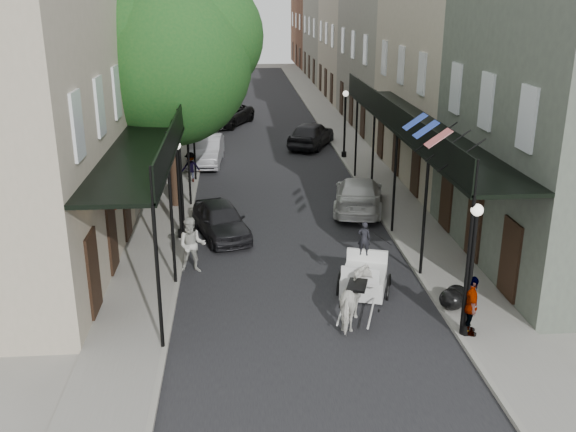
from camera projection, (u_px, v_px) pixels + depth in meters
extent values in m
plane|color=gray|center=(306.00, 309.00, 19.01)|extent=(140.00, 140.00, 0.00)
cube|color=black|center=(270.00, 152.00, 37.83)|extent=(8.00, 90.00, 0.01)
cube|color=gray|center=(184.00, 153.00, 37.43)|extent=(2.20, 90.00, 0.12)
cube|color=gray|center=(353.00, 149.00, 38.20)|extent=(2.20, 90.00, 0.12)
cube|color=#AFA28C|center=(139.00, 48.00, 44.85)|extent=(5.00, 80.00, 10.50)
cube|color=gray|center=(380.00, 46.00, 46.18)|extent=(5.00, 80.00, 10.50)
cube|color=black|center=(154.00, 131.00, 23.90)|extent=(2.20, 18.00, 0.12)
cube|color=black|center=(182.00, 117.00, 23.81)|extent=(0.06, 18.00, 1.00)
cylinder|color=black|center=(158.00, 277.00, 16.12)|extent=(0.10, 0.10, 4.00)
cylinder|color=black|center=(182.00, 186.00, 23.65)|extent=(0.10, 0.10, 4.00)
cylinder|color=black|center=(194.00, 140.00, 31.18)|extent=(0.10, 0.10, 4.00)
cube|color=black|center=(417.00, 127.00, 24.67)|extent=(2.20, 18.00, 0.12)
cube|color=black|center=(390.00, 114.00, 24.42)|extent=(0.06, 18.00, 1.00)
cylinder|color=black|center=(468.00, 266.00, 16.74)|extent=(0.10, 0.10, 4.00)
cylinder|color=black|center=(395.00, 182.00, 24.27)|extent=(0.10, 0.10, 4.00)
cylinder|color=black|center=(356.00, 137.00, 31.80)|extent=(0.10, 0.10, 4.00)
cylinder|color=#382619|center=(173.00, 142.00, 27.10)|extent=(0.44, 0.44, 5.60)
sphere|color=#184B1A|center=(169.00, 63.00, 26.03)|extent=(6.80, 6.80, 6.80)
sphere|color=#184B1A|center=(202.00, 36.00, 26.37)|extent=(5.10, 5.10, 5.10)
cylinder|color=#382619|center=(193.00, 98.00, 40.37)|extent=(0.44, 0.44, 5.04)
sphere|color=#184B1A|center=(191.00, 50.00, 39.41)|extent=(6.00, 6.00, 6.00)
sphere|color=#184B1A|center=(210.00, 34.00, 39.77)|extent=(4.50, 4.50, 4.50)
cylinder|color=black|center=(465.00, 329.00, 17.35)|extent=(0.28, 0.28, 0.30)
cylinder|color=black|center=(470.00, 277.00, 16.84)|extent=(0.12, 0.12, 3.40)
sphere|color=white|center=(477.00, 210.00, 16.24)|extent=(0.32, 0.32, 0.32)
cylinder|color=black|center=(182.00, 233.00, 24.25)|extent=(0.28, 0.28, 0.30)
cylinder|color=black|center=(179.00, 194.00, 23.74)|extent=(0.12, 0.12, 3.40)
sphere|color=white|center=(176.00, 145.00, 23.13)|extent=(0.32, 0.32, 0.32)
cylinder|color=black|center=(344.00, 154.00, 36.18)|extent=(0.28, 0.28, 0.30)
cylinder|color=black|center=(345.00, 127.00, 35.67)|extent=(0.12, 0.12, 3.40)
sphere|color=white|center=(346.00, 94.00, 35.06)|extent=(0.32, 0.32, 0.32)
imported|color=silver|center=(356.00, 300.00, 17.91)|extent=(1.33, 1.98, 1.53)
torus|color=black|center=(343.00, 266.00, 20.62)|extent=(0.44, 1.17, 1.20)
torus|color=black|center=(390.00, 270.00, 20.30)|extent=(0.44, 1.17, 1.20)
torus|color=black|center=(342.00, 291.00, 19.47)|extent=(0.25, 0.61, 0.62)
torus|color=black|center=(381.00, 295.00, 19.23)|extent=(0.25, 0.61, 0.62)
cube|color=silver|center=(366.00, 258.00, 20.16)|extent=(1.74, 1.99, 0.65)
cube|color=silver|center=(363.00, 256.00, 19.11)|extent=(1.22, 0.82, 0.11)
cube|color=silver|center=(363.00, 251.00, 18.80)|extent=(1.09, 0.42, 0.46)
imported|color=black|center=(364.00, 238.00, 18.91)|extent=(0.44, 0.35, 1.05)
imported|color=#ADAEA4|center=(192.00, 245.00, 21.25)|extent=(0.93, 0.73, 1.92)
imported|color=gray|center=(191.00, 167.00, 31.21)|extent=(1.06, 0.78, 1.47)
imported|color=gray|center=(471.00, 306.00, 17.13)|extent=(0.59, 1.05, 1.69)
imported|color=black|center=(221.00, 220.00, 24.48)|extent=(2.63, 4.25, 1.35)
imported|color=#A7A6AC|center=(206.00, 150.00, 34.87)|extent=(1.91, 4.79, 1.55)
imported|color=black|center=(226.00, 115.00, 45.15)|extent=(4.36, 5.82, 1.47)
imported|color=silver|center=(358.00, 194.00, 27.49)|extent=(2.96, 5.20, 1.42)
imported|color=black|center=(311.00, 134.00, 38.81)|extent=(3.60, 4.98, 1.57)
ellipsoid|color=black|center=(452.00, 299.00, 18.67)|extent=(0.74, 0.74, 0.63)
ellipsoid|color=black|center=(457.00, 294.00, 19.13)|extent=(0.64, 0.64, 0.51)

